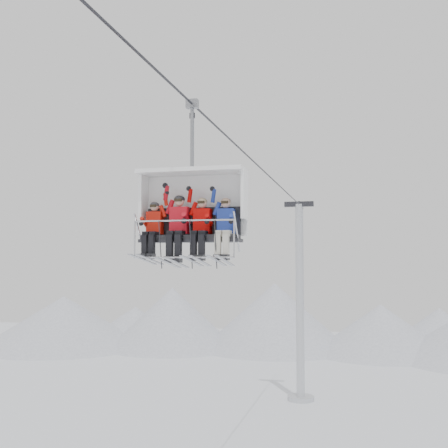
% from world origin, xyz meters
% --- Properties ---
extents(ridgeline, '(72.00, 21.00, 7.00)m').
position_xyz_m(ridgeline, '(-1.58, 42.05, 2.84)').
color(ridgeline, silver).
rests_on(ridgeline, ground).
extents(lift_tower_right, '(2.00, 1.80, 13.48)m').
position_xyz_m(lift_tower_right, '(0.00, 22.00, 5.78)').
color(lift_tower_right, silver).
rests_on(lift_tower_right, ground).
extents(haul_cable, '(0.06, 50.00, 0.06)m').
position_xyz_m(haul_cable, '(0.00, 0.00, 13.30)').
color(haul_cable, '#2A2A2F').
rests_on(haul_cable, lift_tower_left).
extents(chairlift_carrier, '(2.68, 1.17, 3.98)m').
position_xyz_m(chairlift_carrier, '(0.00, -3.25, 10.74)').
color(chairlift_carrier, black).
rests_on(chairlift_carrier, haul_cable).
extents(skier_far_left, '(0.39, 1.69, 1.55)m').
position_xyz_m(skier_far_left, '(-0.94, -3.57, 10.19)').
color(skier_far_left, '#B9170A').
rests_on(skier_far_left, chairlift_carrier).
extents(skier_center_left, '(0.45, 1.69, 1.77)m').
position_xyz_m(skier_center_left, '(-0.29, -3.55, 10.25)').
color(skier_center_left, red).
rests_on(skier_center_left, chairlift_carrier).
extents(skier_center_right, '(0.42, 1.69, 1.65)m').
position_xyz_m(skier_center_right, '(0.30, -3.56, 10.22)').
color(skier_center_right, '#BE0603').
rests_on(skier_center_right, chairlift_carrier).
extents(skier_far_right, '(0.41, 1.69, 1.62)m').
position_xyz_m(skier_far_right, '(0.89, -3.56, 10.21)').
color(skier_far_right, '#1F369A').
rests_on(skier_far_right, chairlift_carrier).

